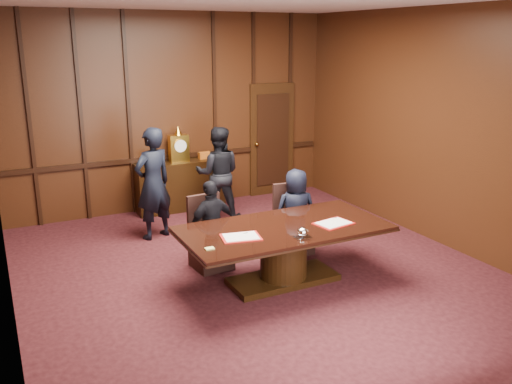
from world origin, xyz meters
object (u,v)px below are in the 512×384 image
sideboard (180,184)px  signatory_left (212,226)px  conference_table (284,245)px  witness_right (218,174)px  signatory_right (296,212)px  witness_left (153,184)px

sideboard → signatory_left: 2.79m
conference_table → witness_right: 2.77m
conference_table → signatory_right: signatory_right is taller
sideboard → signatory_left: bearing=-100.1°
signatory_left → conference_table: bearing=117.7°
sideboard → conference_table: sideboard is taller
signatory_left → witness_left: size_ratio=0.71×
signatory_right → witness_right: witness_right is taller
signatory_left → signatory_right: signatory_right is taller
signatory_right → witness_left: 2.27m
conference_table → witness_right: (0.26, 2.74, 0.30)m
conference_table → witness_right: bearing=84.7°
signatory_left → witness_left: (-0.35, 1.53, 0.26)m
conference_table → signatory_left: signatory_left is taller
signatory_left → witness_left: bearing=-88.6°
signatory_left → signatory_right: size_ratio=0.99×
sideboard → witness_left: (-0.84, -1.21, 0.39)m
sideboard → witness_right: (0.42, -0.80, 0.32)m
sideboard → signatory_right: bearing=-73.5°
witness_left → witness_right: size_ratio=1.09×
signatory_left → witness_right: bearing=-126.4°
witness_left → witness_right: bearing=178.3°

